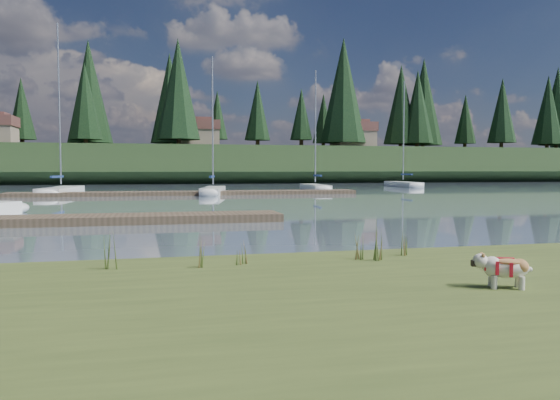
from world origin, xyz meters
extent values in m
plane|color=gray|center=(0.00, 30.00, 0.00)|extent=(200.00, 200.00, 0.00)
cube|color=#445322|center=(0.00, -6.00, 0.17)|extent=(60.00, 9.00, 0.35)
cube|color=black|center=(0.00, 73.00, 2.50)|extent=(200.00, 20.00, 5.00)
cylinder|color=silver|center=(3.74, -5.26, 0.44)|extent=(0.09, 0.09, 0.18)
cylinder|color=silver|center=(3.81, -5.09, 0.44)|extent=(0.09, 0.09, 0.18)
cylinder|color=silver|center=(4.07, -5.39, 0.44)|extent=(0.09, 0.09, 0.18)
cylinder|color=silver|center=(4.13, -5.23, 0.44)|extent=(0.09, 0.09, 0.18)
ellipsoid|color=silver|center=(3.94, -5.25, 0.63)|extent=(0.66, 0.50, 0.28)
ellipsoid|color=#B07542|center=(3.94, -5.25, 0.72)|extent=(0.49, 0.41, 0.10)
ellipsoid|color=silver|center=(3.62, -5.11, 0.72)|extent=(0.27, 0.28, 0.20)
cube|color=black|center=(3.53, -5.07, 0.68)|extent=(0.10, 0.12, 0.08)
ellipsoid|color=white|center=(-7.30, 14.71, 0.22)|extent=(2.92, 3.12, 0.70)
cube|color=#4C3D2C|center=(-4.00, 9.00, 0.15)|extent=(16.00, 2.00, 0.30)
cube|color=#4C3D2C|center=(2.00, 30.00, 0.15)|extent=(26.00, 2.20, 0.30)
cube|color=white|center=(-7.66, 33.41, 0.22)|extent=(2.61, 8.05, 0.70)
ellipsoid|color=white|center=(-7.25, 37.34, 0.22)|extent=(1.94, 2.32, 0.70)
cylinder|color=silver|center=(-7.66, 33.41, 6.97)|extent=(0.12, 0.12, 12.35)
cube|color=navy|center=(-7.78, 32.34, 1.40)|extent=(0.52, 3.15, 0.20)
cube|color=white|center=(3.87, 30.76, 0.22)|extent=(2.70, 6.41, 0.70)
ellipsoid|color=white|center=(4.52, 33.81, 0.22)|extent=(1.69, 1.95, 0.70)
cylinder|color=silver|center=(3.87, 30.76, 5.72)|extent=(0.12, 0.12, 9.83)
cube|color=navy|center=(3.69, 29.92, 1.40)|extent=(0.72, 2.47, 0.20)
cube|color=white|center=(13.63, 35.53, 0.22)|extent=(1.89, 6.56, 0.70)
ellipsoid|color=white|center=(13.84, 38.76, 0.22)|extent=(1.52, 1.85, 0.70)
cylinder|color=silver|center=(13.63, 35.53, 5.80)|extent=(0.12, 0.12, 10.00)
cube|color=navy|center=(13.58, 34.65, 1.40)|extent=(0.36, 2.59, 0.20)
cube|color=white|center=(26.29, 43.75, 0.22)|extent=(2.04, 7.32, 0.70)
ellipsoid|color=white|center=(26.49, 47.37, 0.22)|extent=(1.68, 2.06, 0.70)
cylinder|color=silver|center=(26.29, 43.75, 6.20)|extent=(0.12, 0.12, 10.79)
cube|color=navy|center=(26.23, 42.77, 1.40)|extent=(0.36, 2.88, 0.20)
cone|color=#475B23|center=(-0.06, -2.65, 0.62)|extent=(0.03, 0.03, 0.53)
cone|color=brown|center=(0.05, -2.72, 0.56)|extent=(0.03, 0.03, 0.43)
cone|color=#475B23|center=(0.00, -2.62, 0.64)|extent=(0.03, 0.03, 0.59)
cone|color=brown|center=(0.08, -2.68, 0.54)|extent=(0.03, 0.03, 0.37)
cone|color=#475B23|center=(-0.04, -2.73, 0.59)|extent=(0.03, 0.03, 0.48)
cone|color=#475B23|center=(0.62, -2.56, 0.53)|extent=(0.03, 0.03, 0.36)
cone|color=brown|center=(0.73, -2.63, 0.49)|extent=(0.03, 0.03, 0.29)
cone|color=#475B23|center=(0.68, -2.53, 0.55)|extent=(0.03, 0.03, 0.40)
cone|color=brown|center=(0.76, -2.59, 0.48)|extent=(0.03, 0.03, 0.25)
cone|color=#475B23|center=(0.64, -2.64, 0.51)|extent=(0.03, 0.03, 0.33)
cone|color=#475B23|center=(3.10, -2.73, 0.70)|extent=(0.03, 0.03, 0.70)
cone|color=brown|center=(3.21, -2.80, 0.63)|extent=(0.03, 0.03, 0.56)
cone|color=#475B23|center=(3.16, -2.70, 0.73)|extent=(0.03, 0.03, 0.77)
cone|color=brown|center=(3.24, -2.76, 0.59)|extent=(0.03, 0.03, 0.49)
cone|color=#475B23|center=(3.12, -2.81, 0.66)|extent=(0.03, 0.03, 0.63)
cone|color=#475B23|center=(-1.55, -2.50, 0.65)|extent=(0.03, 0.03, 0.59)
cone|color=brown|center=(-1.44, -2.57, 0.59)|extent=(0.03, 0.03, 0.47)
cone|color=#475B23|center=(-1.49, -2.47, 0.68)|extent=(0.03, 0.03, 0.65)
cone|color=brown|center=(-1.41, -2.53, 0.56)|extent=(0.03, 0.03, 0.41)
cone|color=#475B23|center=(-1.53, -2.58, 0.62)|extent=(0.03, 0.03, 0.53)
cone|color=#475B23|center=(2.76, -2.51, 0.57)|extent=(0.03, 0.03, 0.44)
cone|color=brown|center=(2.87, -2.58, 0.53)|extent=(0.03, 0.03, 0.35)
cone|color=#475B23|center=(2.82, -2.48, 0.59)|extent=(0.03, 0.03, 0.48)
cone|color=brown|center=(2.90, -2.54, 0.50)|extent=(0.03, 0.03, 0.31)
cone|color=#475B23|center=(2.78, -2.59, 0.55)|extent=(0.03, 0.03, 0.40)
cone|color=#475B23|center=(3.74, -2.34, 0.61)|extent=(0.03, 0.03, 0.53)
cone|color=brown|center=(3.85, -2.41, 0.56)|extent=(0.03, 0.03, 0.42)
cone|color=#475B23|center=(3.80, -2.31, 0.64)|extent=(0.03, 0.03, 0.58)
cone|color=brown|center=(3.88, -2.37, 0.53)|extent=(0.03, 0.03, 0.37)
cone|color=#475B23|center=(3.76, -2.42, 0.59)|extent=(0.03, 0.03, 0.47)
cube|color=#33281C|center=(0.00, -1.60, 0.07)|extent=(60.00, 0.50, 0.14)
cylinder|color=#382619|center=(-10.00, 72.00, 5.90)|extent=(0.60, 0.60, 1.80)
cone|color=black|center=(-10.00, 72.00, 11.75)|extent=(4.84, 4.84, 11.00)
cylinder|color=#382619|center=(3.00, 66.00, 5.90)|extent=(0.60, 0.60, 1.80)
cone|color=black|center=(3.00, 66.00, 13.10)|extent=(6.16, 6.16, 14.00)
cylinder|color=#382619|center=(15.00, 70.00, 5.90)|extent=(0.60, 0.60, 1.80)
cone|color=black|center=(15.00, 70.00, 10.85)|extent=(3.96, 3.96, 9.00)
cylinder|color=#382619|center=(28.00, 68.00, 5.90)|extent=(0.60, 0.60, 1.80)
cone|color=black|center=(28.00, 68.00, 14.00)|extent=(7.04, 7.04, 16.00)
cylinder|color=#382619|center=(42.00, 71.00, 5.90)|extent=(0.60, 0.60, 1.80)
cone|color=black|center=(42.00, 71.00, 12.20)|extent=(5.28, 5.28, 12.00)
cylinder|color=#382619|center=(55.00, 67.00, 5.90)|extent=(0.60, 0.60, 1.80)
cone|color=black|center=(55.00, 67.00, 11.52)|extent=(4.62, 4.62, 10.50)
cylinder|color=#382619|center=(68.00, 70.00, 5.90)|extent=(0.60, 0.60, 1.80)
cone|color=black|center=(68.00, 70.00, 12.88)|extent=(5.94, 5.94, 13.50)
cube|color=gray|center=(6.00, 71.00, 6.40)|extent=(6.00, 5.00, 2.80)
cube|color=brown|center=(6.00, 71.00, 8.50)|extent=(6.30, 5.30, 1.40)
cube|color=brown|center=(6.00, 71.00, 9.30)|extent=(4.20, 3.60, 0.70)
cube|color=gray|center=(30.00, 69.00, 6.40)|extent=(6.00, 5.00, 2.80)
cube|color=brown|center=(30.00, 69.00, 8.50)|extent=(6.30, 5.30, 1.40)
cube|color=brown|center=(30.00, 69.00, 9.30)|extent=(4.20, 3.60, 0.70)
camera|label=1|loc=(-0.81, -11.77, 1.99)|focal=35.00mm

